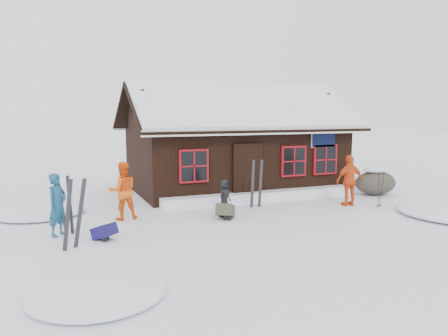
{
  "coord_description": "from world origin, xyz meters",
  "views": [
    {
      "loc": [
        -5.7,
        -11.49,
        3.13
      ],
      "look_at": [
        -0.21,
        1.91,
        1.3
      ],
      "focal_mm": 35.0,
      "sensor_mm": 36.0,
      "label": 1
    }
  ],
  "objects_px": {
    "skier_teal": "(57,205)",
    "backpack_olive": "(225,213)",
    "backpack_blue": "(104,234)",
    "ski_pair_left": "(74,215)",
    "skier_crouched": "(224,196)",
    "boulder": "(375,182)",
    "ski_poles": "(380,191)",
    "skier_orange_left": "(123,191)",
    "skier_orange_right": "(350,180)"
  },
  "relations": [
    {
      "from": "skier_teal",
      "to": "boulder",
      "type": "distance_m",
      "value": 11.57
    },
    {
      "from": "skier_orange_left",
      "to": "backpack_olive",
      "type": "xyz_separation_m",
      "value": [
        2.82,
        -1.1,
        -0.69
      ]
    },
    {
      "from": "skier_orange_left",
      "to": "ski_poles",
      "type": "relative_size",
      "value": 1.43
    },
    {
      "from": "ski_poles",
      "to": "backpack_blue",
      "type": "relative_size",
      "value": 2.24
    },
    {
      "from": "skier_teal",
      "to": "skier_orange_left",
      "type": "distance_m",
      "value": 2.15
    },
    {
      "from": "backpack_olive",
      "to": "boulder",
      "type": "bearing_deg",
      "value": 45.1
    },
    {
      "from": "skier_orange_right",
      "to": "skier_crouched",
      "type": "xyz_separation_m",
      "value": [
        -4.32,
        0.62,
        -0.34
      ]
    },
    {
      "from": "skier_crouched",
      "to": "boulder",
      "type": "distance_m",
      "value": 6.58
    },
    {
      "from": "ski_poles",
      "to": "skier_orange_left",
      "type": "bearing_deg",
      "value": 168.98
    },
    {
      "from": "ski_pair_left",
      "to": "backpack_blue",
      "type": "height_order",
      "value": "ski_pair_left"
    },
    {
      "from": "skier_crouched",
      "to": "ski_poles",
      "type": "relative_size",
      "value": 0.87
    },
    {
      "from": "skier_crouched",
      "to": "backpack_olive",
      "type": "xyz_separation_m",
      "value": [
        -0.28,
        -0.76,
        -0.35
      ]
    },
    {
      "from": "skier_orange_right",
      "to": "boulder",
      "type": "relative_size",
      "value": 1.04
    },
    {
      "from": "skier_orange_right",
      "to": "backpack_blue",
      "type": "xyz_separation_m",
      "value": [
        -8.2,
        -0.99,
        -0.72
      ]
    },
    {
      "from": "ski_pair_left",
      "to": "boulder",
      "type": "bearing_deg",
      "value": 1.57
    },
    {
      "from": "backpack_olive",
      "to": "ski_poles",
      "type": "bearing_deg",
      "value": 28.24
    },
    {
      "from": "backpack_blue",
      "to": "backpack_olive",
      "type": "xyz_separation_m",
      "value": [
        3.6,
        0.85,
        0.03
      ]
    },
    {
      "from": "skier_orange_left",
      "to": "skier_orange_right",
      "type": "distance_m",
      "value": 7.48
    },
    {
      "from": "ski_pair_left",
      "to": "ski_poles",
      "type": "height_order",
      "value": "ski_pair_left"
    },
    {
      "from": "skier_orange_left",
      "to": "backpack_olive",
      "type": "height_order",
      "value": "skier_orange_left"
    },
    {
      "from": "skier_crouched",
      "to": "boulder",
      "type": "bearing_deg",
      "value": -30.35
    },
    {
      "from": "skier_teal",
      "to": "backpack_blue",
      "type": "distance_m",
      "value": 1.48
    },
    {
      "from": "skier_orange_right",
      "to": "backpack_olive",
      "type": "relative_size",
      "value": 2.74
    },
    {
      "from": "boulder",
      "to": "backpack_olive",
      "type": "relative_size",
      "value": 2.63
    },
    {
      "from": "ski_pair_left",
      "to": "ski_poles",
      "type": "xyz_separation_m",
      "value": [
        9.68,
        0.81,
        -0.23
      ]
    },
    {
      "from": "ski_pair_left",
      "to": "backpack_blue",
      "type": "relative_size",
      "value": 3.14
    },
    {
      "from": "ski_pair_left",
      "to": "ski_poles",
      "type": "bearing_deg",
      "value": -7.27
    },
    {
      "from": "skier_teal",
      "to": "backpack_blue",
      "type": "xyz_separation_m",
      "value": [
        1.04,
        -0.82,
        -0.66
      ]
    },
    {
      "from": "skier_orange_right",
      "to": "skier_crouched",
      "type": "distance_m",
      "value": 4.38
    },
    {
      "from": "skier_orange_right",
      "to": "boulder",
      "type": "height_order",
      "value": "skier_orange_right"
    },
    {
      "from": "skier_teal",
      "to": "backpack_blue",
      "type": "bearing_deg",
      "value": -87.76
    },
    {
      "from": "boulder",
      "to": "backpack_olive",
      "type": "xyz_separation_m",
      "value": [
        -6.83,
        -1.4,
        -0.32
      ]
    },
    {
      "from": "ski_poles",
      "to": "backpack_olive",
      "type": "relative_size",
      "value": 1.91
    },
    {
      "from": "ski_pair_left",
      "to": "backpack_olive",
      "type": "distance_m",
      "value": 4.56
    },
    {
      "from": "skier_crouched",
      "to": "backpack_blue",
      "type": "xyz_separation_m",
      "value": [
        -3.88,
        -1.61,
        -0.38
      ]
    },
    {
      "from": "ski_pair_left",
      "to": "backpack_blue",
      "type": "distance_m",
      "value": 1.07
    },
    {
      "from": "skier_crouched",
      "to": "boulder",
      "type": "height_order",
      "value": "skier_crouched"
    },
    {
      "from": "ski_pair_left",
      "to": "skier_crouched",
      "type": "bearing_deg",
      "value": 12.04
    },
    {
      "from": "backpack_blue",
      "to": "skier_teal",
      "type": "bearing_deg",
      "value": 99.94
    },
    {
      "from": "skier_crouched",
      "to": "backpack_blue",
      "type": "bearing_deg",
      "value": 166.5
    },
    {
      "from": "skier_orange_left",
      "to": "skier_orange_right",
      "type": "relative_size",
      "value": 0.99
    },
    {
      "from": "skier_teal",
      "to": "backpack_blue",
      "type": "height_order",
      "value": "skier_teal"
    },
    {
      "from": "ski_poles",
      "to": "backpack_olive",
      "type": "height_order",
      "value": "ski_poles"
    },
    {
      "from": "skier_teal",
      "to": "backpack_blue",
      "type": "relative_size",
      "value": 3.01
    },
    {
      "from": "skier_teal",
      "to": "skier_orange_right",
      "type": "height_order",
      "value": "skier_orange_right"
    },
    {
      "from": "boulder",
      "to": "backpack_blue",
      "type": "distance_m",
      "value": 10.68
    },
    {
      "from": "skier_teal",
      "to": "backpack_olive",
      "type": "distance_m",
      "value": 4.69
    },
    {
      "from": "skier_crouched",
      "to": "backpack_olive",
      "type": "bearing_deg",
      "value": -146.5
    },
    {
      "from": "backpack_olive",
      "to": "skier_orange_left",
      "type": "bearing_deg",
      "value": -167.76
    },
    {
      "from": "skier_teal",
      "to": "skier_orange_left",
      "type": "bearing_deg",
      "value": -17.88
    }
  ]
}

